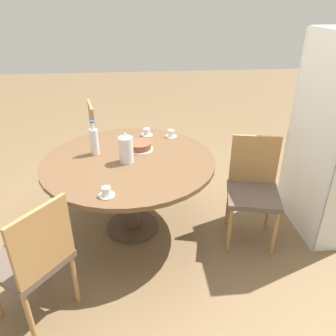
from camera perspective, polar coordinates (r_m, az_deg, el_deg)
name	(u,v)px	position (r m, az deg, el deg)	size (l,w,h in m)	color
ground_plane	(133,227)	(3.11, -6.13, -10.24)	(14.00, 14.00, 0.00)	brown
dining_table	(129,171)	(2.78, -6.74, -0.50)	(1.43, 1.43, 0.71)	#473828
chair_a	(253,187)	(2.84, 14.60, -3.27)	(0.51, 0.51, 0.89)	#A87A47
chair_b	(106,139)	(3.76, -10.72, 5.06)	(0.50, 0.50, 0.89)	#A87A47
chair_c	(33,258)	(2.24, -22.38, -14.35)	(0.59, 0.59, 0.89)	#A87A47
bookshelf	(322,146)	(3.04, 25.21, 3.51)	(0.80, 0.28, 1.70)	silver
coffee_pot	(126,149)	(2.64, -7.33, 3.33)	(0.12, 0.12, 0.25)	silver
water_bottle	(94,141)	(2.82, -12.75, 4.66)	(0.07, 0.07, 0.30)	silver
cake_main	(140,147)	(2.87, -4.93, 3.75)	(0.23, 0.23, 0.07)	white
cup_a	(171,134)	(3.14, 0.54, 5.92)	(0.11, 0.11, 0.07)	silver
cup_b	(106,192)	(2.25, -10.68, -4.21)	(0.11, 0.11, 0.07)	silver
cup_c	(147,133)	(3.18, -3.74, 6.18)	(0.11, 0.11, 0.07)	silver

